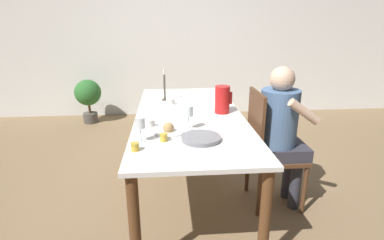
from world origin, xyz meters
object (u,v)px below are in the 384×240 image
(jam_jar_red, at_px, (135,146))
(potted_plant, at_px, (88,95))
(serving_tray, at_px, (201,138))
(wine_glass_juice, at_px, (140,124))
(candlestick_tall, at_px, (165,89))
(bread_plate, at_px, (169,130))
(wine_glass_water, at_px, (189,112))
(person_seated, at_px, (282,127))
(jam_jar_amber, at_px, (164,137))
(teacup_near_person, at_px, (149,124))
(chair_person_side, at_px, (268,148))
(red_pitcher, at_px, (222,99))
(teacup_across, at_px, (170,102))

(jam_jar_red, bearing_deg, potted_plant, 109.62)
(serving_tray, distance_m, jam_jar_red, 0.45)
(wine_glass_juice, relative_size, candlestick_tall, 0.54)
(wine_glass_juice, bearing_deg, bread_plate, 40.09)
(wine_glass_water, xyz_separation_m, wine_glass_juice, (-0.33, -0.22, -0.01))
(bread_plate, bearing_deg, candlestick_tall, 91.90)
(person_seated, xyz_separation_m, potted_plant, (-2.12, 2.35, -0.27))
(jam_jar_amber, distance_m, potted_plant, 2.93)
(teacup_near_person, bearing_deg, jam_jar_red, -97.78)
(person_seated, bearing_deg, chair_person_side, -103.64)
(chair_person_side, relative_size, jam_jar_red, 18.63)
(bread_plate, relative_size, candlestick_tall, 0.70)
(serving_tray, xyz_separation_m, bread_plate, (-0.22, 0.16, 0.01))
(serving_tray, bearing_deg, red_pitcher, 67.78)
(wine_glass_juice, bearing_deg, teacup_near_person, 83.22)
(chair_person_side, distance_m, bread_plate, 0.87)
(jam_jar_amber, height_order, candlestick_tall, candlestick_tall)
(jam_jar_amber, bearing_deg, wine_glass_juice, 179.36)
(chair_person_side, xyz_separation_m, wine_glass_water, (-0.66, -0.12, 0.36))
(serving_tray, height_order, bread_plate, bread_plate)
(chair_person_side, distance_m, red_pitcher, 0.56)
(wine_glass_juice, relative_size, jam_jar_red, 3.19)
(wine_glass_juice, xyz_separation_m, teacup_near_person, (0.03, 0.29, -0.10))
(wine_glass_juice, distance_m, jam_jar_red, 0.17)
(bread_plate, bearing_deg, potted_plant, 115.75)
(chair_person_side, bearing_deg, jam_jar_amber, -68.22)
(wine_glass_water, relative_size, jam_jar_amber, 3.35)
(wine_glass_juice, xyz_separation_m, potted_plant, (-1.03, 2.66, -0.43))
(chair_person_side, relative_size, wine_glass_water, 5.56)
(wine_glass_juice, xyz_separation_m, bread_plate, (0.18, 0.15, -0.10))
(person_seated, relative_size, red_pitcher, 4.98)
(wine_glass_juice, relative_size, teacup_near_person, 1.36)
(person_seated, relative_size, serving_tray, 4.41)
(wine_glass_juice, relative_size, teacup_across, 1.36)
(wine_glass_water, xyz_separation_m, teacup_across, (-0.13, 0.70, -0.11))
(jam_jar_amber, xyz_separation_m, jam_jar_red, (-0.18, -0.14, 0.00))
(wine_glass_water, distance_m, teacup_near_person, 0.33)
(wine_glass_water, xyz_separation_m, candlestick_tall, (-0.18, 0.86, -0.01))
(red_pitcher, bearing_deg, wine_glass_juice, -136.90)
(red_pitcher, xyz_separation_m, wine_glass_juice, (-0.66, -0.61, 0.00))
(bread_plate, bearing_deg, jam_jar_red, -124.88)
(jam_jar_amber, bearing_deg, serving_tray, -1.81)
(wine_glass_juice, relative_size, bread_plate, 0.77)
(wine_glass_water, height_order, jam_jar_red, wine_glass_water)
(person_seated, bearing_deg, potted_plant, -137.96)
(teacup_across, relative_size, candlestick_tall, 0.40)
(person_seated, bearing_deg, jam_jar_red, -67.69)
(person_seated, relative_size, teacup_near_person, 9.50)
(teacup_across, relative_size, jam_jar_amber, 2.35)
(red_pitcher, bearing_deg, teacup_across, 145.70)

